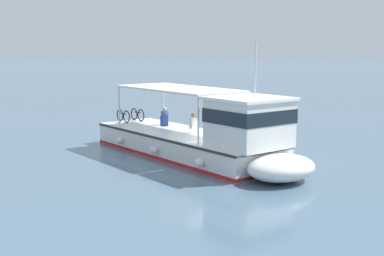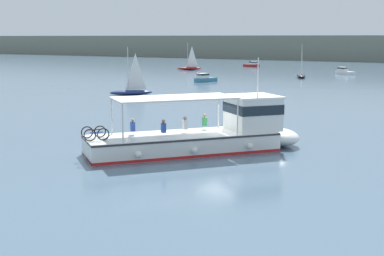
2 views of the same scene
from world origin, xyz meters
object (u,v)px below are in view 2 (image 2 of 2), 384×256
Objects in this scene: sailboat_off_stern at (301,74)px; motorboat_far_left at (344,71)px; sailboat_mid_channel at (189,67)px; motorboat_near_starboard at (205,78)px; motorboat_horizon_west at (252,64)px; ferry_main at (209,134)px; sailboat_off_bow at (131,90)px.

sailboat_off_stern reaches higher than motorboat_far_left.
sailboat_mid_channel is at bearing -175.03° from motorboat_far_left.
motorboat_horizon_west is at bearing 105.33° from motorboat_near_starboard.
sailboat_mid_channel is at bearing 122.12° from ferry_main.
ferry_main is at bearing -75.09° from sailboat_off_stern.
sailboat_mid_channel is (-19.53, 44.69, 0.00)m from sailboat_off_bow.
ferry_main is 90.63m from motorboat_horizon_west.
sailboat_mid_channel reaches higher than ferry_main.
sailboat_off_stern is 36.39m from sailboat_off_bow.
ferry_main reaches higher than motorboat_near_starboard.
ferry_main is 3.12× the size of motorboat_horizon_west.
ferry_main reaches higher than motorboat_horizon_west.
sailboat_mid_channel is (-42.04, 66.98, -0.47)m from ferry_main.
sailboat_mid_channel reaches higher than motorboat_horizon_west.
motorboat_near_starboard is (11.07, -40.37, 0.00)m from motorboat_horizon_west.
sailboat_off_bow reaches higher than motorboat_far_left.
sailboat_off_bow is 48.54m from motorboat_far_left.
motorboat_horizon_west is 0.70× the size of sailboat_mid_channel.
motorboat_near_starboard is at bearing -54.36° from sailboat_mid_channel.
sailboat_off_bow is at bearing -102.82° from motorboat_far_left.
sailboat_off_stern reaches higher than motorboat_horizon_west.
motorboat_far_left is at bearing 77.18° from sailboat_off_bow.
motorboat_near_starboard is at bearing -121.68° from sailboat_off_stern.
motorboat_near_starboard is (-9.33, -15.11, 0.00)m from sailboat_off_stern.
sailboat_mid_channel is 1.43× the size of motorboat_far_left.
sailboat_off_stern is 1.42× the size of motorboat_near_starboard.
motorboat_horizon_west is 62.39m from sailboat_off_bow.
motorboat_near_starboard is at bearing 96.23° from sailboat_off_bow.
sailboat_off_stern is at bearing -18.67° from sailboat_mid_channel.
sailboat_mid_channel is at bearing 161.33° from sailboat_off_stern.
motorboat_horizon_west is (-35.83, 83.25, -0.47)m from ferry_main.
motorboat_far_left is at bearing 99.58° from ferry_main.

